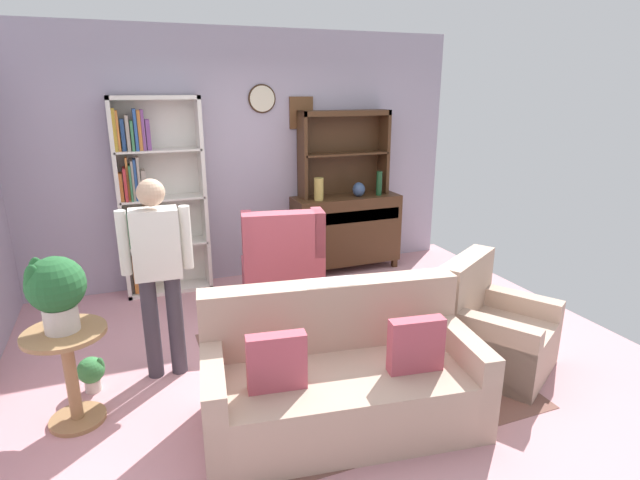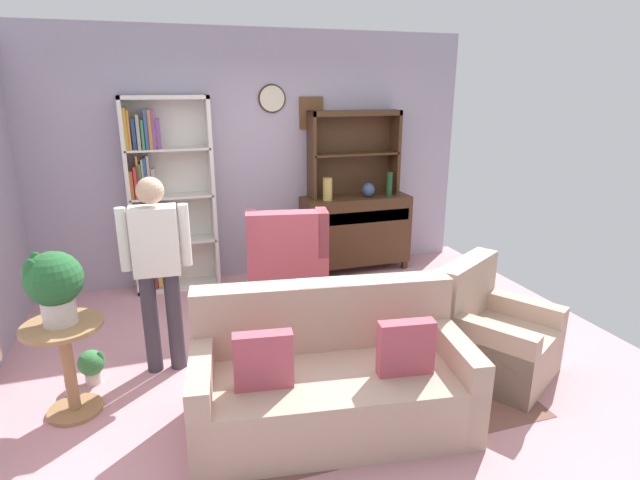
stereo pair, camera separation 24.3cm
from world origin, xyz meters
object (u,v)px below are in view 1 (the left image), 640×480
Objects in this scene: armchair_floral at (492,333)px; person_reading at (158,266)px; vase_round at (359,189)px; sideboard_hutch at (343,141)px; potted_plant_large at (55,288)px; vase_tall at (319,189)px; potted_plant_small at (91,372)px; bookshelf at (153,200)px; bottle_wine at (379,183)px; plant_stand at (70,367)px; book_stack at (329,310)px; wingback_chair at (282,272)px; couch_floral at (340,379)px; sideboard at (346,229)px; coffee_table at (331,321)px.

armchair_floral is 2.67m from person_reading.
armchair_floral is (0.02, -2.47, -0.72)m from vase_round.
potted_plant_large is (-2.96, -2.18, -0.59)m from sideboard_hutch.
vase_tall reaches higher than vase_round.
person_reading is (0.54, 0.05, 0.75)m from potted_plant_small.
sideboard_hutch is at bearing 0.71° from bookshelf.
bottle_wine reaches higher than plant_stand.
sideboard_hutch is 5.29× the size of book_stack.
bottle_wine is (0.26, -0.02, 0.06)m from vase_round.
wingback_chair is 1.15m from book_stack.
plant_stand is at bearing -47.54° from potted_plant_large.
couch_floral is 3.82× the size of potted_plant_large.
potted_plant_large is 2.40× the size of book_stack.
wingback_chair is at bearing 125.52° from armchair_floral.
bottle_wine is at bearing 84.33° from armchair_floral.
wingback_chair is at bearing 27.59° from potted_plant_small.
couch_floral is 1.22× the size of person_reading.
wingback_chair is at bearing 34.38° from plant_stand.
book_stack is at bearing 154.52° from armchair_floral.
armchair_floral is 2.11m from wingback_chair.
potted_plant_small is (-1.58, 0.98, -0.15)m from couch_floral.
wingback_chair is 2.11× the size of potted_plant_large.
sideboard is at bearing 35.08° from potted_plant_large.
couch_floral is (-1.27, -2.83, -1.25)m from sideboard_hutch.
sideboard is at bearing -2.12° from bookshelf.
armchair_floral is 1.30m from coffee_table.
potted_plant_small is (-0.64, -1.82, -0.88)m from bookshelf.
sideboard_hutch is 3.85m from plant_stand.
bottle_wine is 0.19× the size of person_reading.
wingback_chair is 0.67× the size of person_reading.
book_stack is at bearing -12.03° from person_reading.
vase_tall is at bearing -178.51° from vase_round.
bottle_wine is at bearing 30.97° from plant_stand.
sideboard is at bearing 167.11° from bottle_wine.
couch_floral is at bearing -115.02° from sideboard.
bottle_wine reaches higher than vase_tall.
person_reading is (-1.92, -1.61, -0.14)m from vase_tall.
sideboard is at bearing 11.63° from vase_tall.
bookshelf is 2.62× the size of coffee_table.
couch_floral is at bearing -44.78° from person_reading.
sideboard_hutch is 4.24× the size of vase_tall.
person_reading is at bearing -149.27° from bottle_wine.
bottle_wine reaches higher than wingback_chair.
bookshelf is at bearing -179.29° from sideboard_hutch.
plant_stand is (-2.94, -2.09, -0.09)m from sideboard.
sideboard_hutch is at bearing 36.47° from potted_plant_large.
vase_round reaches higher than book_stack.
book_stack is (-1.17, -1.90, -0.56)m from vase_round.
sideboard is 1.18× the size of sideboard_hutch.
wingback_chair is at bearing 33.90° from potted_plant_large.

